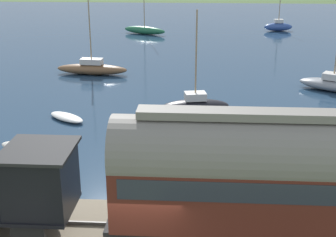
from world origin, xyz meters
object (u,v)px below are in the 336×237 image
Objects in this scene: sailboat_brown at (92,68)px; sailboat_black at (195,106)px; sailboat_blue at (278,26)px; passenger_coach at (270,173)px; sailboat_gray at (333,84)px; rowboat_off_pier at (23,148)px; rowboat_far_out at (67,117)px; steam_locomotive at (2,186)px; sailboat_green at (144,30)px.

sailboat_black is at bearing -133.83° from sailboat_brown.
passenger_coach is at bearing 163.36° from sailboat_blue.
sailboat_gray is at bearing -96.94° from sailboat_brown.
sailboat_gray reaches higher than sailboat_black.
passenger_coach is 13.66m from rowboat_off_pier.
rowboat_off_pier is (-12.16, 18.16, -0.29)m from sailboat_gray.
sailboat_brown is at bearing 41.41° from rowboat_far_out.
sailboat_blue is at bearing 28.26° from sailboat_gray.
steam_locomotive is at bearing 154.04° from sailboat_blue.
sailboat_brown reaches higher than rowboat_far_out.
sailboat_black is at bearing 155.74° from sailboat_blue.
passenger_coach is at bearing -171.12° from sailboat_gray.
sailboat_brown is (3.66, 18.21, 0.00)m from sailboat_gray.
sailboat_black reaches higher than rowboat_far_out.
sailboat_green reaches higher than passenger_coach.
passenger_coach is 14.74m from sailboat_black.
sailboat_gray is 27.54m from sailboat_blue.
sailboat_gray is (-23.97, -16.20, -0.04)m from sailboat_green.
sailboat_blue is at bearing -33.57° from sailboat_brown.
steam_locomotive is at bearing -139.54° from rowboat_off_pier.
sailboat_green is 36.18m from rowboat_off_pier.
passenger_coach is 26.24m from sailboat_brown.
steam_locomotive is 1.06× the size of sailboat_blue.
sailboat_gray is (20.14, -7.46, -2.58)m from passenger_coach.
passenger_coach is 1.73× the size of sailboat_blue.
sailboat_green is 1.39× the size of sailboat_gray.
rowboat_off_pier is (-15.82, -0.04, -0.29)m from sailboat_brown.
sailboat_gray is 18.81m from rowboat_far_out.
sailboat_blue is 30.29m from sailboat_brown.
sailboat_green reaches higher than sailboat_blue.
sailboat_blue reaches higher than steam_locomotive.
steam_locomotive is 0.99× the size of sailboat_brown.
rowboat_off_pier is at bearing 116.26° from sailboat_black.
passenger_coach is 21.63m from sailboat_gray.
rowboat_off_pier reaches higher than rowboat_far_out.
steam_locomotive is at bearing 146.57° from sailboat_black.
steam_locomotive is 0.90× the size of sailboat_gray.
rowboat_off_pier is (-6.36, 8.40, -0.33)m from sailboat_black.
rowboat_far_out is at bearing 13.44° from rowboat_off_pier.
rowboat_far_out is at bearing 142.15° from sailboat_gray.
steam_locomotive is 24.00m from sailboat_brown.
sailboat_gray is 18.57m from sailboat_brown.
passenger_coach is 3.40× the size of rowboat_off_pier.
sailboat_green is (44.11, 8.74, -2.54)m from passenger_coach.
rowboat_far_out is (-31.30, 1.12, -0.38)m from sailboat_green.
sailboat_brown is (23.80, 10.75, -2.58)m from passenger_coach.
sailboat_brown is 11.04m from rowboat_far_out.
passenger_coach is at bearing -105.63° from rowboat_far_out.
rowboat_off_pier is at bearing -158.31° from sailboat_green.
rowboat_off_pier is (7.98, 2.44, -2.16)m from steam_locomotive.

